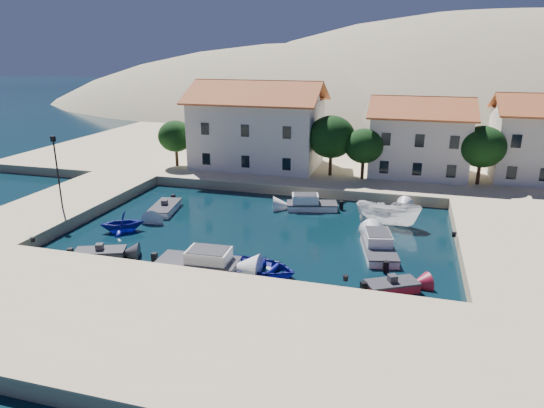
{
  "coord_description": "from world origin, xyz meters",
  "views": [
    {
      "loc": [
        10.9,
        -25.4,
        14.14
      ],
      "look_at": [
        0.58,
        10.92,
        2.0
      ],
      "focal_mm": 32.0,
      "sensor_mm": 36.0,
      "label": 1
    }
  ],
  "objects_px": {
    "building_left": "(258,123)",
    "rowboat_south": "(261,272)",
    "lamppost": "(57,165)",
    "building_mid": "(419,135)",
    "building_right": "(540,137)",
    "boat_east": "(387,225)",
    "cabin_cruiser_south": "(198,262)",
    "cabin_cruiser_east": "(379,248)"
  },
  "relations": [
    {
      "from": "building_right",
      "to": "boat_east",
      "type": "distance_m",
      "value": 22.02
    },
    {
      "from": "building_right",
      "to": "cabin_cruiser_south",
      "type": "xyz_separation_m",
      "value": [
        -26.03,
        -28.08,
        -5.0
      ]
    },
    {
      "from": "building_left",
      "to": "boat_east",
      "type": "xyz_separation_m",
      "value": [
        15.77,
        -13.89,
        -5.94
      ]
    },
    {
      "from": "building_right",
      "to": "cabin_cruiser_south",
      "type": "height_order",
      "value": "building_right"
    },
    {
      "from": "building_mid",
      "to": "rowboat_south",
      "type": "distance_m",
      "value": 28.7
    },
    {
      "from": "building_mid",
      "to": "lamppost",
      "type": "bearing_deg",
      "value": -144.55
    },
    {
      "from": "building_mid",
      "to": "building_right",
      "type": "relative_size",
      "value": 1.11
    },
    {
      "from": "building_mid",
      "to": "boat_east",
      "type": "xyz_separation_m",
      "value": [
        -2.23,
        -14.89,
        -5.22
      ]
    },
    {
      "from": "rowboat_south",
      "to": "cabin_cruiser_east",
      "type": "distance_m",
      "value": 8.92
    },
    {
      "from": "building_mid",
      "to": "cabin_cruiser_east",
      "type": "bearing_deg",
      "value": -96.67
    },
    {
      "from": "cabin_cruiser_south",
      "to": "rowboat_south",
      "type": "relative_size",
      "value": 1.14
    },
    {
      "from": "lamppost",
      "to": "building_right",
      "type": "bearing_deg",
      "value": 27.93
    },
    {
      "from": "rowboat_south",
      "to": "boat_east",
      "type": "height_order",
      "value": "boat_east"
    },
    {
      "from": "building_right",
      "to": "cabin_cruiser_south",
      "type": "bearing_deg",
      "value": -132.83
    },
    {
      "from": "rowboat_south",
      "to": "boat_east",
      "type": "distance_m",
      "value": 13.82
    },
    {
      "from": "building_left",
      "to": "rowboat_south",
      "type": "xyz_separation_m",
      "value": [
        8.23,
        -25.48,
        -5.94
      ]
    },
    {
      "from": "building_right",
      "to": "lamppost",
      "type": "height_order",
      "value": "building_right"
    },
    {
      "from": "building_right",
      "to": "rowboat_south",
      "type": "bearing_deg",
      "value": -128.39
    },
    {
      "from": "building_left",
      "to": "building_right",
      "type": "relative_size",
      "value": 1.56
    },
    {
      "from": "lamppost",
      "to": "rowboat_south",
      "type": "xyz_separation_m",
      "value": [
        19.73,
        -5.48,
        -4.75
      ]
    },
    {
      "from": "cabin_cruiser_east",
      "to": "boat_east",
      "type": "bearing_deg",
      "value": -14.58
    },
    {
      "from": "lamppost",
      "to": "rowboat_south",
      "type": "bearing_deg",
      "value": -15.52
    },
    {
      "from": "cabin_cruiser_east",
      "to": "building_right",
      "type": "bearing_deg",
      "value": -45.22
    },
    {
      "from": "lamppost",
      "to": "rowboat_south",
      "type": "height_order",
      "value": "lamppost"
    },
    {
      "from": "building_left",
      "to": "cabin_cruiser_south",
      "type": "relative_size",
      "value": 2.64
    },
    {
      "from": "cabin_cruiser_east",
      "to": "building_left",
      "type": "bearing_deg",
      "value": 25.1
    },
    {
      "from": "building_mid",
      "to": "lamppost",
      "type": "xyz_separation_m",
      "value": [
        -29.5,
        -21.0,
        -0.47
      ]
    },
    {
      "from": "building_right",
      "to": "cabin_cruiser_south",
      "type": "distance_m",
      "value": 38.61
    },
    {
      "from": "building_mid",
      "to": "cabin_cruiser_south",
      "type": "distance_m",
      "value": 30.86
    },
    {
      "from": "building_right",
      "to": "building_mid",
      "type": "bearing_deg",
      "value": -175.24
    },
    {
      "from": "building_mid",
      "to": "cabin_cruiser_south",
      "type": "bearing_deg",
      "value": -117.39
    },
    {
      "from": "cabin_cruiser_south",
      "to": "cabin_cruiser_east",
      "type": "distance_m",
      "value": 12.89
    },
    {
      "from": "lamppost",
      "to": "rowboat_south",
      "type": "distance_m",
      "value": 21.02
    },
    {
      "from": "cabin_cruiser_south",
      "to": "rowboat_south",
      "type": "height_order",
      "value": "cabin_cruiser_south"
    },
    {
      "from": "building_mid",
      "to": "cabin_cruiser_south",
      "type": "xyz_separation_m",
      "value": [
        -14.03,
        -27.08,
        -4.75
      ]
    },
    {
      "from": "building_left",
      "to": "building_mid",
      "type": "relative_size",
      "value": 1.4
    },
    {
      "from": "lamppost",
      "to": "rowboat_south",
      "type": "relative_size",
      "value": 1.28
    },
    {
      "from": "lamppost",
      "to": "cabin_cruiser_south",
      "type": "relative_size",
      "value": 1.12
    },
    {
      "from": "building_left",
      "to": "cabin_cruiser_east",
      "type": "bearing_deg",
      "value": -52.67
    },
    {
      "from": "building_left",
      "to": "cabin_cruiser_south",
      "type": "bearing_deg",
      "value": -81.34
    },
    {
      "from": "building_mid",
      "to": "building_right",
      "type": "bearing_deg",
      "value": 4.76
    },
    {
      "from": "building_left",
      "to": "lamppost",
      "type": "bearing_deg",
      "value": -119.9
    }
  ]
}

